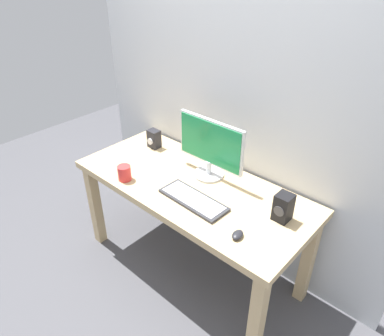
# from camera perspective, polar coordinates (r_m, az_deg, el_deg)

# --- Properties ---
(ground_plane) EXTENTS (6.00, 6.00, 0.00)m
(ground_plane) POSITION_cam_1_polar(r_m,az_deg,el_deg) (2.78, -0.09, -15.23)
(ground_plane) COLOR #4C4C51
(wall_back) EXTENTS (2.43, 0.04, 3.00)m
(wall_back) POSITION_cam_1_polar(r_m,az_deg,el_deg) (2.26, 6.92, 17.91)
(wall_back) COLOR silver
(wall_back) RESTS_ON ground_plane
(desk) EXTENTS (1.59, 0.70, 0.74)m
(desk) POSITION_cam_1_polar(r_m,az_deg,el_deg) (2.35, -0.10, -4.52)
(desk) COLOR tan
(desk) RESTS_ON ground_plane
(monitor) EXTENTS (0.50, 0.20, 0.40)m
(monitor) POSITION_cam_1_polar(r_m,az_deg,el_deg) (2.28, 2.94, 3.39)
(monitor) COLOR silver
(monitor) RESTS_ON desk
(keyboard_primary) EXTENTS (0.44, 0.18, 0.02)m
(keyboard_primary) POSITION_cam_1_polar(r_m,az_deg,el_deg) (2.14, 0.21, -5.10)
(keyboard_primary) COLOR #333338
(keyboard_primary) RESTS_ON desk
(mouse) EXTENTS (0.07, 0.09, 0.03)m
(mouse) POSITION_cam_1_polar(r_m,az_deg,el_deg) (1.91, 7.30, -10.55)
(mouse) COLOR #232328
(mouse) RESTS_ON desk
(speaker_right) EXTENTS (0.09, 0.10, 0.16)m
(speaker_right) POSITION_cam_1_polar(r_m,az_deg,el_deg) (2.03, 14.37, -6.10)
(speaker_right) COLOR black
(speaker_right) RESTS_ON desk
(audio_controller) EXTENTS (0.09, 0.08, 0.14)m
(audio_controller) POSITION_cam_1_polar(r_m,az_deg,el_deg) (2.69, -6.09, 4.65)
(audio_controller) COLOR #232328
(audio_controller) RESTS_ON desk
(coffee_mug) EXTENTS (0.09, 0.09, 0.10)m
(coffee_mug) POSITION_cam_1_polar(r_m,az_deg,el_deg) (2.35, -10.74, -0.78)
(coffee_mug) COLOR red
(coffee_mug) RESTS_ON desk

